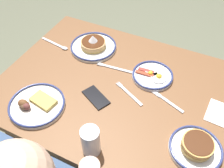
{
  "coord_description": "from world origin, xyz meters",
  "views": [
    {
      "loc": [
        -0.29,
        0.77,
        1.65
      ],
      "look_at": [
        0.07,
        0.02,
        0.75
      ],
      "focal_mm": 39.55,
      "sensor_mm": 36.0,
      "label": 1
    }
  ],
  "objects_px": {
    "plate_far_side": "(36,104)",
    "fork_far": "(114,68)",
    "plate_center_pancakes": "(196,147)",
    "cell_phone": "(96,97)",
    "plate_near_main": "(153,75)",
    "plate_far_companion": "(93,45)",
    "fork_near": "(129,94)",
    "butter_knife": "(164,99)",
    "paper_napkin": "(224,115)",
    "drinking_glass": "(90,142)",
    "tea_spoon": "(58,45)"
  },
  "relations": [
    {
      "from": "plate_far_side",
      "to": "fork_far",
      "type": "xyz_separation_m",
      "value": [
        -0.22,
        -0.39,
        -0.01
      ]
    },
    {
      "from": "plate_far_companion",
      "to": "cell_phone",
      "type": "xyz_separation_m",
      "value": [
        -0.19,
        0.33,
        -0.02
      ]
    },
    {
      "from": "plate_far_companion",
      "to": "fork_near",
      "type": "distance_m",
      "value": 0.41
    },
    {
      "from": "plate_far_companion",
      "to": "paper_napkin",
      "type": "height_order",
      "value": "plate_far_companion"
    },
    {
      "from": "cell_phone",
      "to": "tea_spoon",
      "type": "relative_size",
      "value": 0.72
    },
    {
      "from": "plate_far_side",
      "to": "fork_far",
      "type": "distance_m",
      "value": 0.45
    },
    {
      "from": "fork_near",
      "to": "plate_far_companion",
      "type": "bearing_deg",
      "value": -35.8
    },
    {
      "from": "drinking_glass",
      "to": "plate_far_companion",
      "type": "bearing_deg",
      "value": -62.3
    },
    {
      "from": "plate_far_companion",
      "to": "cell_phone",
      "type": "bearing_deg",
      "value": 120.36
    },
    {
      "from": "plate_far_side",
      "to": "tea_spoon",
      "type": "height_order",
      "value": "plate_far_side"
    },
    {
      "from": "plate_center_pancakes",
      "to": "tea_spoon",
      "type": "relative_size",
      "value": 1.09
    },
    {
      "from": "drinking_glass",
      "to": "tea_spoon",
      "type": "xyz_separation_m",
      "value": [
        0.51,
        -0.51,
        -0.06
      ]
    },
    {
      "from": "plate_far_companion",
      "to": "tea_spoon",
      "type": "relative_size",
      "value": 1.35
    },
    {
      "from": "plate_near_main",
      "to": "fork_far",
      "type": "height_order",
      "value": "plate_near_main"
    },
    {
      "from": "drinking_glass",
      "to": "butter_knife",
      "type": "distance_m",
      "value": 0.44
    },
    {
      "from": "plate_center_pancakes",
      "to": "drinking_glass",
      "type": "bearing_deg",
      "value": 25.35
    },
    {
      "from": "plate_far_side",
      "to": "paper_napkin",
      "type": "distance_m",
      "value": 0.87
    },
    {
      "from": "plate_far_side",
      "to": "cell_phone",
      "type": "height_order",
      "value": "plate_far_side"
    },
    {
      "from": "paper_napkin",
      "to": "tea_spoon",
      "type": "relative_size",
      "value": 0.75
    },
    {
      "from": "plate_near_main",
      "to": "plate_far_companion",
      "type": "relative_size",
      "value": 0.8
    },
    {
      "from": "fork_far",
      "to": "tea_spoon",
      "type": "height_order",
      "value": "tea_spoon"
    },
    {
      "from": "drinking_glass",
      "to": "butter_knife",
      "type": "height_order",
      "value": "drinking_glass"
    },
    {
      "from": "plate_far_companion",
      "to": "fork_far",
      "type": "height_order",
      "value": "plate_far_companion"
    },
    {
      "from": "plate_far_side",
      "to": "plate_center_pancakes",
      "type": "bearing_deg",
      "value": -172.35
    },
    {
      "from": "tea_spoon",
      "to": "fork_far",
      "type": "bearing_deg",
      "value": 175.35
    },
    {
      "from": "plate_center_pancakes",
      "to": "paper_napkin",
      "type": "distance_m",
      "value": 0.25
    },
    {
      "from": "plate_center_pancakes",
      "to": "cell_phone",
      "type": "height_order",
      "value": "plate_center_pancakes"
    },
    {
      "from": "fork_far",
      "to": "plate_center_pancakes",
      "type": "bearing_deg",
      "value": 149.66
    },
    {
      "from": "plate_center_pancakes",
      "to": "cell_phone",
      "type": "distance_m",
      "value": 0.5
    },
    {
      "from": "butter_knife",
      "to": "plate_center_pancakes",
      "type": "bearing_deg",
      "value": 133.73
    },
    {
      "from": "fork_far",
      "to": "butter_knife",
      "type": "height_order",
      "value": "same"
    },
    {
      "from": "paper_napkin",
      "to": "fork_near",
      "type": "distance_m",
      "value": 0.45
    },
    {
      "from": "plate_far_side",
      "to": "fork_far",
      "type": "height_order",
      "value": "plate_far_side"
    },
    {
      "from": "fork_near",
      "to": "butter_knife",
      "type": "xyz_separation_m",
      "value": [
        -0.17,
        -0.04,
        -0.0
      ]
    },
    {
      "from": "plate_far_companion",
      "to": "drinking_glass",
      "type": "xyz_separation_m",
      "value": [
        -0.31,
        0.58,
        0.04
      ]
    },
    {
      "from": "plate_far_companion",
      "to": "fork_far",
      "type": "relative_size",
      "value": 1.32
    },
    {
      "from": "butter_knife",
      "to": "plate_far_side",
      "type": "bearing_deg",
      "value": 29.69
    },
    {
      "from": "plate_center_pancakes",
      "to": "cell_phone",
      "type": "bearing_deg",
      "value": -7.97
    },
    {
      "from": "plate_near_main",
      "to": "cell_phone",
      "type": "relative_size",
      "value": 1.5
    },
    {
      "from": "cell_phone",
      "to": "paper_napkin",
      "type": "relative_size",
      "value": 0.96
    },
    {
      "from": "plate_far_side",
      "to": "butter_knife",
      "type": "xyz_separation_m",
      "value": [
        -0.53,
        -0.3,
        -0.01
      ]
    },
    {
      "from": "plate_center_pancakes",
      "to": "drinking_glass",
      "type": "distance_m",
      "value": 0.43
    },
    {
      "from": "plate_near_main",
      "to": "plate_far_side",
      "type": "relative_size",
      "value": 0.81
    },
    {
      "from": "plate_near_main",
      "to": "butter_knife",
      "type": "height_order",
      "value": "plate_near_main"
    },
    {
      "from": "paper_napkin",
      "to": "fork_far",
      "type": "relative_size",
      "value": 0.73
    },
    {
      "from": "plate_center_pancakes",
      "to": "plate_far_side",
      "type": "xyz_separation_m",
      "value": [
        0.73,
        0.1,
        -0.01
      ]
    },
    {
      "from": "fork_near",
      "to": "butter_knife",
      "type": "relative_size",
      "value": 0.82
    },
    {
      "from": "paper_napkin",
      "to": "plate_near_main",
      "type": "bearing_deg",
      "value": -13.64
    },
    {
      "from": "paper_napkin",
      "to": "butter_knife",
      "type": "height_order",
      "value": "butter_knife"
    },
    {
      "from": "fork_near",
      "to": "tea_spoon",
      "type": "bearing_deg",
      "value": -17.29
    }
  ]
}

